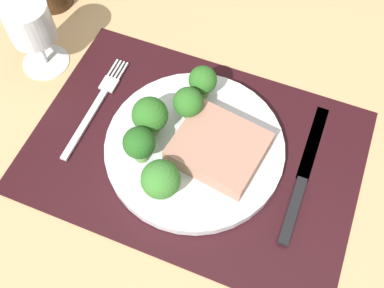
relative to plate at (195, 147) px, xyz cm
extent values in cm
cube|color=tan|center=(0.00, 0.00, -2.60)|extent=(140.00, 110.00, 3.00)
cube|color=black|center=(0.00, 0.00, -0.95)|extent=(46.94, 32.56, 0.30)
cylinder|color=silver|center=(0.00, 0.00, 0.00)|extent=(25.54, 25.54, 1.60)
cube|color=tan|center=(3.56, -0.34, 2.20)|extent=(13.26, 12.00, 2.80)
cylinder|color=#6B994C|center=(-6.57, 0.37, 1.68)|extent=(1.94, 1.94, 1.76)
sphere|color=#2D6B23|center=(-6.57, 0.37, 4.71)|extent=(5.05, 5.05, 5.05)
cylinder|color=#6B994C|center=(-2.14, 8.59, 1.61)|extent=(1.95, 1.95, 1.62)
sphere|color=#2D6B23|center=(-2.14, 8.59, 4.19)|extent=(4.16, 4.16, 4.16)
cylinder|color=#5B8942|center=(-1.43, -8.12, 1.44)|extent=(1.88, 1.88, 1.29)
sphere|color=#387A2D|center=(-1.43, -8.12, 4.28)|extent=(5.16, 5.16, 5.16)
cylinder|color=#5B8942|center=(-6.07, -4.55, 1.87)|extent=(2.00, 2.00, 2.15)
sphere|color=#235B1E|center=(-6.07, -4.55, 4.80)|extent=(4.37, 4.37, 4.37)
cylinder|color=#6B994C|center=(-2.56, 3.98, 1.76)|extent=(1.28, 1.28, 1.92)
sphere|color=#2D6B23|center=(-2.56, 3.98, 4.54)|extent=(4.30, 4.30, 4.30)
cube|color=silver|center=(-16.70, -2.00, -0.55)|extent=(1.00, 13.00, 0.50)
cube|color=silver|center=(-16.70, 5.80, -0.55)|extent=(2.40, 2.60, 0.40)
cube|color=silver|center=(-17.60, 8.90, -0.55)|extent=(0.30, 3.60, 0.35)
cube|color=silver|center=(-17.00, 8.90, -0.55)|extent=(0.30, 3.60, 0.35)
cube|color=silver|center=(-16.40, 8.90, -0.55)|extent=(0.30, 3.60, 0.35)
cube|color=silver|center=(-15.80, 8.90, -0.55)|extent=(0.30, 3.60, 0.35)
cube|color=black|center=(15.60, -3.90, -0.40)|extent=(1.40, 10.00, 0.80)
cube|color=silver|center=(15.60, 7.60, -0.65)|extent=(1.80, 13.00, 0.30)
cylinder|color=silver|center=(-28.48, 6.34, -0.90)|extent=(7.49, 7.49, 0.40)
cylinder|color=silver|center=(-28.48, 6.34, 2.14)|extent=(0.80, 0.80, 5.68)
cylinder|color=silver|center=(-28.48, 6.34, 7.92)|extent=(6.87, 6.87, 5.88)
cylinder|color=#560C19|center=(-28.48, 6.34, 6.26)|extent=(6.04, 6.04, 2.57)
camera|label=1|loc=(11.04, -28.73, 55.69)|focal=41.77mm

